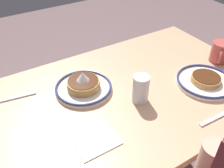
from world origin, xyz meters
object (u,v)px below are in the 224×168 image
Objects in this scene: plate_center_pancakes at (205,81)px; coffee_mug at (220,52)px; plate_near_main at (84,86)px; fork_near at (10,99)px; drinking_glass at (141,90)px; paper_napkin at (94,139)px.

plate_center_pancakes is 0.22m from coffee_mug.
plate_near_main is 1.18× the size of fork_near.
plate_near_main is 0.25m from drinking_glass.
plate_center_pancakes is at bearing 25.84° from coffee_mug.
plate_center_pancakes is (-0.48, 0.24, -0.01)m from plate_near_main.
coffee_mug is at bearing -176.09° from drinking_glass.
fork_near is (0.28, -0.10, -0.02)m from plate_near_main.
drinking_glass is 0.27m from paper_napkin.
plate_near_main is at bearing -11.96° from coffee_mug.
drinking_glass is 0.57× the size of fork_near.
plate_near_main is 0.69m from coffee_mug.
coffee_mug is 0.51m from drinking_glass.
coffee_mug is 0.94× the size of drinking_glass.
fork_near is at bearing -32.10° from drinking_glass.
plate_near_main is 2.21× the size of coffee_mug.
paper_napkin is at bearing 118.03° from fork_near.
paper_napkin is at bearing 8.71° from coffee_mug.
paper_napkin is (0.57, 0.02, -0.01)m from plate_center_pancakes.
plate_center_pancakes is at bearing 155.73° from fork_near.
plate_center_pancakes is 0.84m from fork_near.
plate_center_pancakes is 1.22× the size of fork_near.
drinking_glass reaches higher than plate_near_main.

